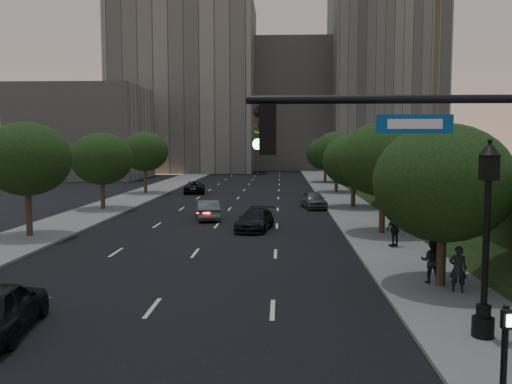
{
  "coord_description": "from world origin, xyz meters",
  "views": [
    {
      "loc": [
        4.26,
        -12.38,
        5.51
      ],
      "look_at": [
        3.29,
        8.5,
        3.6
      ],
      "focal_mm": 38.0,
      "sensor_mm": 36.0,
      "label": 1
    }
  ],
  "objects_px": {
    "street_lamp": "(486,248)",
    "sedan_far_right": "(314,200)",
    "sedan_far_left": "(195,187)",
    "pedestrian_b": "(432,261)",
    "sedan_near_right": "(255,220)",
    "sedan_mid_left": "(208,210)",
    "traffic_signal_mast": "(477,242)",
    "pedestrian_c": "(395,229)",
    "pedestrian_a": "(458,269)"
  },
  "relations": [
    {
      "from": "street_lamp",
      "to": "sedan_far_right",
      "type": "bearing_deg",
      "value": 95.36
    },
    {
      "from": "sedan_far_left",
      "to": "pedestrian_b",
      "type": "height_order",
      "value": "pedestrian_b"
    },
    {
      "from": "sedan_near_right",
      "to": "sedan_mid_left",
      "type": "bearing_deg",
      "value": 138.31
    },
    {
      "from": "traffic_signal_mast",
      "to": "street_lamp",
      "type": "bearing_deg",
      "value": 67.57
    },
    {
      "from": "sedan_mid_left",
      "to": "sedan_far_right",
      "type": "distance_m",
      "value": 10.63
    },
    {
      "from": "pedestrian_c",
      "to": "sedan_far_left",
      "type": "bearing_deg",
      "value": -97.81
    },
    {
      "from": "sedan_mid_left",
      "to": "sedan_far_right",
      "type": "relative_size",
      "value": 1.01
    },
    {
      "from": "pedestrian_b",
      "to": "sedan_near_right",
      "type": "bearing_deg",
      "value": -39.18
    },
    {
      "from": "sedan_near_right",
      "to": "sedan_far_right",
      "type": "xyz_separation_m",
      "value": [
        4.37,
        11.57,
        0.06
      ]
    },
    {
      "from": "street_lamp",
      "to": "sedan_far_right",
      "type": "height_order",
      "value": "street_lamp"
    },
    {
      "from": "sedan_mid_left",
      "to": "pedestrian_c",
      "type": "distance_m",
      "value": 15.21
    },
    {
      "from": "sedan_near_right",
      "to": "pedestrian_c",
      "type": "height_order",
      "value": "pedestrian_c"
    },
    {
      "from": "pedestrian_a",
      "to": "pedestrian_c",
      "type": "bearing_deg",
      "value": -69.29
    },
    {
      "from": "traffic_signal_mast",
      "to": "sedan_far_right",
      "type": "distance_m",
      "value": 35.31
    },
    {
      "from": "sedan_far_left",
      "to": "pedestrian_c",
      "type": "distance_m",
      "value": 34.19
    },
    {
      "from": "pedestrian_b",
      "to": "pedestrian_c",
      "type": "distance_m",
      "value": 7.29
    },
    {
      "from": "sedan_far_left",
      "to": "pedestrian_c",
      "type": "xyz_separation_m",
      "value": [
        15.31,
        -30.57,
        0.42
      ]
    },
    {
      "from": "sedan_mid_left",
      "to": "pedestrian_b",
      "type": "height_order",
      "value": "pedestrian_b"
    },
    {
      "from": "traffic_signal_mast",
      "to": "sedan_far_right",
      "type": "relative_size",
      "value": 1.64
    },
    {
      "from": "sedan_far_right",
      "to": "pedestrian_b",
      "type": "height_order",
      "value": "pedestrian_b"
    },
    {
      "from": "pedestrian_a",
      "to": "pedestrian_c",
      "type": "height_order",
      "value": "pedestrian_c"
    },
    {
      "from": "street_lamp",
      "to": "sedan_far_right",
      "type": "xyz_separation_m",
      "value": [
        -2.86,
        30.46,
        -1.91
      ]
    },
    {
      "from": "sedan_far_left",
      "to": "sedan_near_right",
      "type": "xyz_separation_m",
      "value": [
        7.8,
        -24.75,
        0.0
      ]
    },
    {
      "from": "pedestrian_b",
      "to": "sedan_far_left",
      "type": "bearing_deg",
      "value": -46.78
    },
    {
      "from": "sedan_far_left",
      "to": "sedan_mid_left",
      "type": "bearing_deg",
      "value": 94.46
    },
    {
      "from": "sedan_far_left",
      "to": "pedestrian_c",
      "type": "relative_size",
      "value": 2.55
    },
    {
      "from": "sedan_mid_left",
      "to": "sedan_far_left",
      "type": "bearing_deg",
      "value": -90.26
    },
    {
      "from": "street_lamp",
      "to": "sedan_far_left",
      "type": "relative_size",
      "value": 1.18
    },
    {
      "from": "sedan_far_right",
      "to": "pedestrian_a",
      "type": "relative_size",
      "value": 2.53
    },
    {
      "from": "sedan_near_right",
      "to": "traffic_signal_mast",
      "type": "bearing_deg",
      "value": -67.5
    },
    {
      "from": "sedan_far_left",
      "to": "street_lamp",
      "type": "bearing_deg",
      "value": 101.77
    },
    {
      "from": "sedan_near_right",
      "to": "pedestrian_a",
      "type": "distance_m",
      "value": 16.42
    },
    {
      "from": "sedan_near_right",
      "to": "pedestrian_c",
      "type": "relative_size",
      "value": 2.46
    },
    {
      "from": "sedan_mid_left",
      "to": "traffic_signal_mast",
      "type": "bearing_deg",
      "value": 95.59
    },
    {
      "from": "sedan_near_right",
      "to": "sedan_far_left",
      "type": "bearing_deg",
      "value": 117.36
    },
    {
      "from": "sedan_far_left",
      "to": "sedan_near_right",
      "type": "height_order",
      "value": "sedan_near_right"
    },
    {
      "from": "sedan_far_left",
      "to": "pedestrian_a",
      "type": "distance_m",
      "value": 42.16
    },
    {
      "from": "street_lamp",
      "to": "pedestrian_a",
      "type": "height_order",
      "value": "street_lamp"
    },
    {
      "from": "traffic_signal_mast",
      "to": "pedestrian_b",
      "type": "height_order",
      "value": "traffic_signal_mast"
    },
    {
      "from": "sedan_far_left",
      "to": "sedan_near_right",
      "type": "bearing_deg",
      "value": 100.25
    },
    {
      "from": "sedan_far_right",
      "to": "traffic_signal_mast",
      "type": "bearing_deg",
      "value": -97.41
    },
    {
      "from": "traffic_signal_mast",
      "to": "pedestrian_b",
      "type": "bearing_deg",
      "value": 78.61
    },
    {
      "from": "street_lamp",
      "to": "sedan_far_left",
      "type": "distance_m",
      "value": 46.2
    },
    {
      "from": "sedan_mid_left",
      "to": "sedan_near_right",
      "type": "distance_m",
      "value": 5.82
    },
    {
      "from": "pedestrian_a",
      "to": "pedestrian_c",
      "type": "xyz_separation_m",
      "value": [
        -0.48,
        8.52,
        0.09
      ]
    },
    {
      "from": "sedan_far_left",
      "to": "pedestrian_a",
      "type": "bearing_deg",
      "value": 104.76
    },
    {
      "from": "pedestrian_b",
      "to": "traffic_signal_mast",
      "type": "bearing_deg",
      "value": 99.96
    },
    {
      "from": "sedan_near_right",
      "to": "pedestrian_a",
      "type": "bearing_deg",
      "value": -51.0
    },
    {
      "from": "traffic_signal_mast",
      "to": "sedan_near_right",
      "type": "xyz_separation_m",
      "value": [
        -5.29,
        23.6,
        -3.01
      ]
    },
    {
      "from": "street_lamp",
      "to": "sedan_far_right",
      "type": "distance_m",
      "value": 30.65
    }
  ]
}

